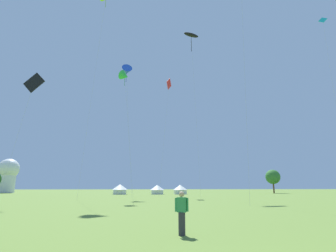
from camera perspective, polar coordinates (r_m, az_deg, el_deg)
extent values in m
cube|color=red|center=(61.95, 0.21, 8.88)|extent=(1.33, 2.48, 2.72)
cylinder|color=#B2B2B7|center=(58.15, -0.80, -2.36)|extent=(2.15, 0.62, 24.69)
cone|color=green|center=(46.31, -9.11, 10.39)|extent=(2.49, 2.34, 2.06)
cylinder|color=#207C31|center=(45.90, -9.16, 9.15)|extent=(0.05, 0.05, 1.32)
cylinder|color=#B2B2B7|center=(42.53, -8.29, -1.64)|extent=(2.03, 1.73, 19.95)
cube|color=#1EB7CC|center=(60.38, 29.86, 18.84)|extent=(1.29, 0.90, 1.43)
cylinder|color=#B2B2B7|center=(54.02, 31.84, 4.29)|extent=(0.15, 0.63, 31.82)
cube|color=black|center=(38.30, -26.42, 8.22)|extent=(3.00, 1.09, 3.05)
cylinder|color=#B2B2B7|center=(36.19, -29.31, -2.41)|extent=(1.85, 1.50, 14.72)
ellipsoid|color=black|center=(58.15, 4.90, 18.60)|extent=(3.59, 2.43, 1.20)
cylinder|color=black|center=(57.06, 4.95, 16.75)|extent=(0.08, 0.08, 3.03)
cylinder|color=#B2B2B7|center=(51.22, 5.86, 3.38)|extent=(0.92, 1.21, 32.08)
cylinder|color=#B2B2B7|center=(33.22, 15.83, 12.00)|extent=(1.15, 0.77, 31.05)
cylinder|color=olive|center=(54.73, -13.04, 23.92)|extent=(0.06, 0.06, 1.70)
cylinder|color=#B2B2B7|center=(46.31, -15.56, 7.87)|extent=(2.25, 1.71, 35.63)
cone|color=blue|center=(60.12, -8.77, 11.39)|extent=(2.69, 3.01, 2.80)
cylinder|color=#183599|center=(59.52, -8.82, 10.03)|extent=(0.07, 0.07, 1.91)
cylinder|color=#B2B2B7|center=(55.29, -8.25, -0.84)|extent=(1.96, 1.58, 26.30)
cylinder|color=#2D2D33|center=(11.70, 2.94, -19.92)|extent=(0.28, 0.28, 0.90)
cube|color=#338C4C|center=(11.63, 2.90, -16.25)|extent=(0.42, 0.34, 0.60)
sphere|color=tan|center=(11.61, 2.88, -14.18)|extent=(0.22, 0.22, 0.22)
cylinder|color=#338C4C|center=(11.59, 1.68, -16.27)|extent=(0.09, 0.09, 0.55)
cylinder|color=#338C4C|center=(11.67, 4.11, -16.22)|extent=(0.09, 0.09, 0.55)
cube|color=white|center=(71.72, -10.13, -13.56)|extent=(3.12, 3.12, 1.17)
cone|color=white|center=(71.71, -10.09, -12.55)|extent=(3.90, 3.90, 1.37)
cube|color=white|center=(71.72, -2.31, -13.77)|extent=(2.90, 2.90, 1.09)
cone|color=white|center=(71.71, -2.30, -12.83)|extent=(3.63, 3.63, 1.27)
cube|color=white|center=(72.37, 2.59, -13.76)|extent=(2.94, 2.94, 1.10)
cone|color=white|center=(72.36, 2.58, -12.81)|extent=(3.68, 3.68, 1.29)
cylinder|color=white|center=(102.08, -30.87, -10.32)|extent=(4.80, 4.80, 6.00)
sphere|color=white|center=(102.23, -30.57, -7.76)|extent=(6.40, 6.40, 6.40)
cylinder|color=brown|center=(89.36, 21.41, -12.00)|extent=(0.44, 0.44, 3.32)
sphere|color=#33702D|center=(89.40, 21.25, -9.97)|extent=(4.33, 4.33, 4.33)
sphere|color=#33702D|center=(102.24, -31.95, -9.60)|extent=(4.04, 4.04, 4.04)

